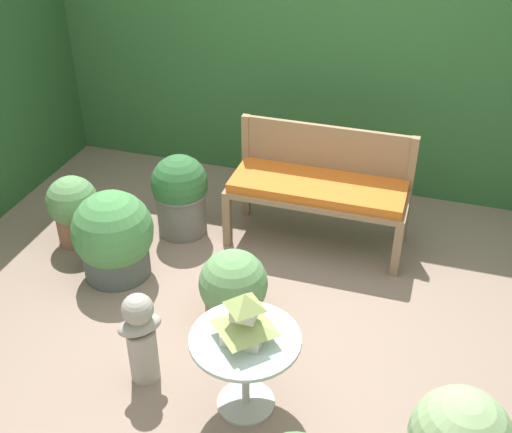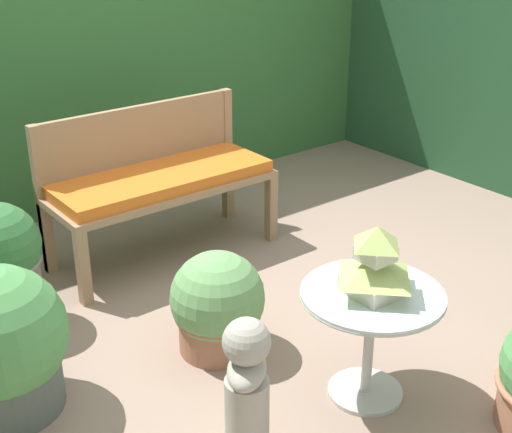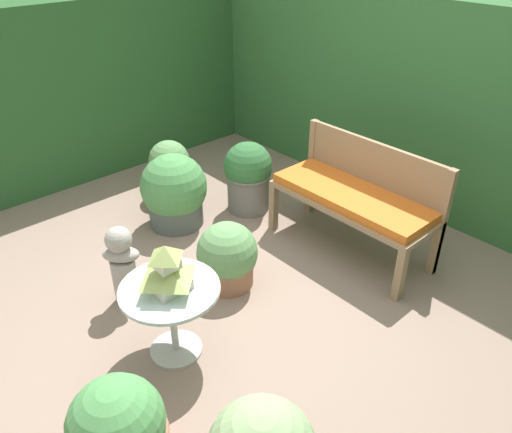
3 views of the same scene
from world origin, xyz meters
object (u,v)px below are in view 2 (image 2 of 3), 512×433
garden_bench (162,185)px  pagoda_birdhouse (375,265)px  garden_bust (247,387)px  patio_table (371,315)px  potted_plant_hedge_corner (217,306)px

garden_bench → pagoda_birdhouse: bearing=-90.3°
pagoda_birdhouse → garden_bust: 0.71m
garden_bust → garden_bench: bearing=23.6°
patio_table → garden_bench: bearing=89.7°
garden_bust → pagoda_birdhouse: bearing=-47.2°
patio_table → potted_plant_hedge_corner: 0.77m
garden_bench → patio_table: size_ratio=2.22×
garden_bench → patio_table: 1.69m
patio_table → pagoda_birdhouse: (0.00, -0.00, 0.24)m
garden_bench → garden_bust: bearing=-111.2°
patio_table → garden_bust: bearing=178.0°
garden_bench → pagoda_birdhouse: size_ratio=4.48×
garden_bust → potted_plant_hedge_corner: bearing=18.5°
garden_bust → patio_table: bearing=-47.2°
garden_bust → potted_plant_hedge_corner: size_ratio=1.22×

